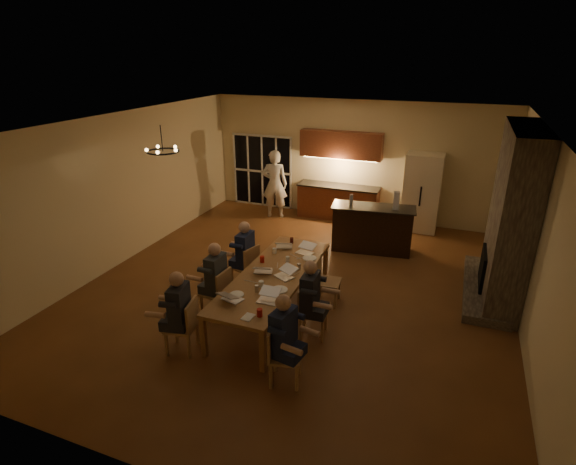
% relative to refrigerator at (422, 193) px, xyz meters
% --- Properties ---
extents(floor, '(9.00, 9.00, 0.00)m').
position_rel_refrigerator_xyz_m(floor, '(-1.90, -4.15, -1.00)').
color(floor, brown).
rests_on(floor, ground).
extents(back_wall, '(8.00, 0.04, 3.20)m').
position_rel_refrigerator_xyz_m(back_wall, '(-1.90, 0.37, 0.60)').
color(back_wall, beige).
rests_on(back_wall, ground).
extents(left_wall, '(0.04, 9.00, 3.20)m').
position_rel_refrigerator_xyz_m(left_wall, '(-5.92, -4.15, 0.60)').
color(left_wall, beige).
rests_on(left_wall, ground).
extents(right_wall, '(0.04, 9.00, 3.20)m').
position_rel_refrigerator_xyz_m(right_wall, '(2.12, -4.15, 0.60)').
color(right_wall, beige).
rests_on(right_wall, ground).
extents(ceiling, '(8.00, 9.00, 0.04)m').
position_rel_refrigerator_xyz_m(ceiling, '(-1.90, -4.15, 2.22)').
color(ceiling, white).
rests_on(ceiling, back_wall).
extents(french_doors, '(1.86, 0.08, 2.10)m').
position_rel_refrigerator_xyz_m(french_doors, '(-4.60, 0.32, 0.05)').
color(french_doors, black).
rests_on(french_doors, ground).
extents(fireplace, '(0.58, 2.50, 3.20)m').
position_rel_refrigerator_xyz_m(fireplace, '(1.80, -2.95, 0.60)').
color(fireplace, '#6E6656').
rests_on(fireplace, ground).
extents(kitchenette, '(2.24, 0.68, 2.40)m').
position_rel_refrigerator_xyz_m(kitchenette, '(-2.20, 0.05, 0.20)').
color(kitchenette, brown).
rests_on(kitchenette, ground).
extents(refrigerator, '(0.90, 0.68, 2.00)m').
position_rel_refrigerator_xyz_m(refrigerator, '(0.00, 0.00, 0.00)').
color(refrigerator, '#EDE4C6').
rests_on(refrigerator, ground).
extents(dining_table, '(1.10, 3.25, 0.75)m').
position_rel_refrigerator_xyz_m(dining_table, '(-1.98, -5.06, -0.62)').
color(dining_table, '#9E743F').
rests_on(dining_table, ground).
extents(bar_island, '(1.95, 0.91, 1.08)m').
position_rel_refrigerator_xyz_m(bar_island, '(-0.89, -1.79, -0.46)').
color(bar_island, black).
rests_on(bar_island, ground).
extents(chair_left_near, '(0.52, 0.52, 0.89)m').
position_rel_refrigerator_xyz_m(chair_left_near, '(-2.87, -6.63, -0.55)').
color(chair_left_near, tan).
rests_on(chair_left_near, ground).
extents(chair_left_mid, '(0.48, 0.48, 0.89)m').
position_rel_refrigerator_xyz_m(chair_left_mid, '(-2.89, -5.53, -0.55)').
color(chair_left_mid, tan).
rests_on(chair_left_mid, ground).
extents(chair_left_far, '(0.54, 0.54, 0.89)m').
position_rel_refrigerator_xyz_m(chair_left_far, '(-2.87, -4.43, -0.55)').
color(chair_left_far, tan).
rests_on(chair_left_far, ground).
extents(chair_right_near, '(0.53, 0.53, 0.89)m').
position_rel_refrigerator_xyz_m(chair_right_near, '(-1.10, -6.71, -0.55)').
color(chair_right_near, tan).
rests_on(chair_right_near, ground).
extents(chair_right_mid, '(0.49, 0.49, 0.89)m').
position_rel_refrigerator_xyz_m(chair_right_mid, '(-1.09, -5.50, -0.55)').
color(chair_right_mid, tan).
rests_on(chair_right_mid, ground).
extents(chair_right_far, '(0.47, 0.47, 0.89)m').
position_rel_refrigerator_xyz_m(chair_right_far, '(-1.16, -4.43, -0.55)').
color(chair_right_far, tan).
rests_on(chair_right_far, ground).
extents(person_left_near, '(0.71, 0.71, 1.38)m').
position_rel_refrigerator_xyz_m(person_left_near, '(-2.84, -6.65, -0.31)').
color(person_left_near, '#24262F').
rests_on(person_left_near, ground).
extents(person_right_near, '(0.70, 0.70, 1.38)m').
position_rel_refrigerator_xyz_m(person_right_near, '(-1.14, -6.69, -0.31)').
color(person_right_near, '#1B2243').
rests_on(person_right_near, ground).
extents(person_left_mid, '(0.61, 0.61, 1.38)m').
position_rel_refrigerator_xyz_m(person_left_mid, '(-2.86, -5.52, -0.31)').
color(person_left_mid, '#373C41').
rests_on(person_left_mid, ground).
extents(person_right_mid, '(0.61, 0.61, 1.38)m').
position_rel_refrigerator_xyz_m(person_right_mid, '(-1.13, -5.57, -0.31)').
color(person_right_mid, '#24262F').
rests_on(person_right_mid, ground).
extents(person_left_far, '(0.60, 0.60, 1.38)m').
position_rel_refrigerator_xyz_m(person_left_far, '(-2.84, -4.43, -0.31)').
color(person_left_far, '#1B2243').
rests_on(person_left_far, ground).
extents(standing_person, '(0.78, 0.60, 1.89)m').
position_rel_refrigerator_xyz_m(standing_person, '(-3.88, -0.47, -0.05)').
color(standing_person, white).
rests_on(standing_person, ground).
extents(chandelier, '(0.57, 0.57, 0.03)m').
position_rel_refrigerator_xyz_m(chandelier, '(-4.03, -5.07, 1.75)').
color(chandelier, black).
rests_on(chandelier, ceiling).
extents(laptop_a, '(0.38, 0.36, 0.23)m').
position_rel_refrigerator_xyz_m(laptop_a, '(-2.24, -6.09, -0.14)').
color(laptop_a, silver).
rests_on(laptop_a, dining_table).
extents(laptop_b, '(0.33, 0.29, 0.23)m').
position_rel_refrigerator_xyz_m(laptop_b, '(-1.70, -5.95, -0.14)').
color(laptop_b, silver).
rests_on(laptop_b, dining_table).
extents(laptop_c, '(0.38, 0.36, 0.23)m').
position_rel_refrigerator_xyz_m(laptop_c, '(-2.18, -5.04, -0.14)').
color(laptop_c, silver).
rests_on(laptop_c, dining_table).
extents(laptop_d, '(0.41, 0.40, 0.23)m').
position_rel_refrigerator_xyz_m(laptop_d, '(-1.76, -5.11, -0.14)').
color(laptop_d, silver).
rests_on(laptop_d, dining_table).
extents(laptop_e, '(0.39, 0.36, 0.23)m').
position_rel_refrigerator_xyz_m(laptop_e, '(-2.23, -3.92, -0.14)').
color(laptop_e, silver).
rests_on(laptop_e, dining_table).
extents(laptop_f, '(0.38, 0.35, 0.23)m').
position_rel_refrigerator_xyz_m(laptop_f, '(-1.75, -4.05, -0.14)').
color(laptop_f, silver).
rests_on(laptop_f, dining_table).
extents(mug_front, '(0.09, 0.09, 0.10)m').
position_rel_refrigerator_xyz_m(mug_front, '(-1.99, -5.55, -0.20)').
color(mug_front, white).
rests_on(mug_front, dining_table).
extents(mug_mid, '(0.07, 0.07, 0.10)m').
position_rel_refrigerator_xyz_m(mug_mid, '(-1.93, -4.51, -0.20)').
color(mug_mid, white).
rests_on(mug_mid, dining_table).
extents(mug_back, '(0.08, 0.08, 0.10)m').
position_rel_refrigerator_xyz_m(mug_back, '(-2.29, -4.25, -0.20)').
color(mug_back, white).
rests_on(mug_back, dining_table).
extents(redcup_near, '(0.08, 0.08, 0.12)m').
position_rel_refrigerator_xyz_m(redcup_near, '(-1.64, -6.37, -0.19)').
color(redcup_near, '#B6140C').
rests_on(redcup_near, dining_table).
extents(redcup_mid, '(0.08, 0.08, 0.12)m').
position_rel_refrigerator_xyz_m(redcup_mid, '(-2.35, -4.71, -0.19)').
color(redcup_mid, '#B6140C').
rests_on(redcup_mid, dining_table).
extents(can_silver, '(0.06, 0.06, 0.12)m').
position_rel_refrigerator_xyz_m(can_silver, '(-1.98, -5.74, -0.19)').
color(can_silver, '#B2B2B7').
rests_on(can_silver, dining_table).
extents(can_cola, '(0.07, 0.07, 0.12)m').
position_rel_refrigerator_xyz_m(can_cola, '(-2.16, -3.69, -0.19)').
color(can_cola, '#3F0F0C').
rests_on(can_cola, dining_table).
extents(can_right, '(0.07, 0.07, 0.12)m').
position_rel_refrigerator_xyz_m(can_right, '(-1.62, -4.75, -0.19)').
color(can_right, '#B2B2B7').
rests_on(can_right, dining_table).
extents(plate_near, '(0.27, 0.27, 0.02)m').
position_rel_refrigerator_xyz_m(plate_near, '(-1.66, -5.55, -0.24)').
color(plate_near, white).
rests_on(plate_near, dining_table).
extents(plate_left, '(0.23, 0.23, 0.02)m').
position_rel_refrigerator_xyz_m(plate_left, '(-2.24, -5.94, -0.24)').
color(plate_left, white).
rests_on(plate_left, dining_table).
extents(plate_far, '(0.26, 0.26, 0.02)m').
position_rel_refrigerator_xyz_m(plate_far, '(-1.59, -4.25, -0.24)').
color(plate_far, white).
rests_on(plate_far, dining_table).
extents(notepad, '(0.16, 0.21, 0.01)m').
position_rel_refrigerator_xyz_m(notepad, '(-1.79, -6.46, -0.24)').
color(notepad, white).
rests_on(notepad, dining_table).
extents(bar_bottle, '(0.08, 0.08, 0.24)m').
position_rel_refrigerator_xyz_m(bar_bottle, '(-1.41, -1.81, 0.20)').
color(bar_bottle, '#99999E').
rests_on(bar_bottle, bar_island).
extents(bar_blender, '(0.14, 0.14, 0.41)m').
position_rel_refrigerator_xyz_m(bar_blender, '(-0.40, -1.78, 0.28)').
color(bar_blender, silver).
rests_on(bar_blender, bar_island).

